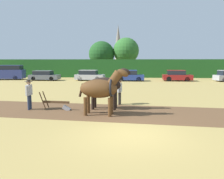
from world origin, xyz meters
name	(u,v)px	position (x,y,z in m)	size (l,w,h in m)	color
ground_plane	(131,134)	(0.00, 0.00, 0.00)	(240.00, 240.00, 0.00)	#A88E4C
plowed_furrow_strip	(17,108)	(-6.58, 4.17, 0.00)	(34.00, 4.08, 0.01)	brown
hedgerow	(127,68)	(0.00, 29.95, 1.56)	(63.67, 1.35, 3.12)	#1E511E
tree_far_left	(102,54)	(-5.21, 36.51, 4.23)	(5.20, 5.20, 6.84)	#423323
tree_left	(126,51)	(-0.27, 36.61, 4.91)	(5.19, 5.19, 7.52)	#423323
church_spire	(118,46)	(-3.30, 74.02, 8.51)	(2.50, 2.50, 16.27)	gray
draft_horse_lead_left	(101,88)	(-1.47, 2.92, 1.37)	(2.65, 1.19, 2.44)	#513319
draft_horse_lead_right	(106,85)	(-1.32, 4.33, 1.40)	(2.62, 1.09, 2.44)	black
plow	(58,104)	(-4.02, 3.90, 0.33)	(1.81, 0.51, 1.13)	#4C331E
farmer_at_plow	(29,92)	(-5.68, 3.89, 1.00)	(0.43, 0.67, 1.71)	#28334C
farmer_beside_team	(120,90)	(-0.60, 5.73, 0.95)	(0.41, 0.63, 1.64)	#38332D
parked_van	(6,72)	(-18.32, 23.99, 1.13)	(5.36, 2.61, 2.21)	navy
parked_car_left	(44,76)	(-12.13, 23.08, 0.69)	(4.33, 1.95, 1.43)	#565B66
parked_car_center_left	(89,75)	(-5.50, 23.22, 0.73)	(4.31, 2.15, 1.53)	#A8A8B2
parked_car_center	(130,76)	(0.28, 22.99, 0.74)	(3.96, 1.96, 1.54)	navy
parked_car_center_right	(177,76)	(6.96, 23.37, 0.74)	(4.14, 2.13, 1.53)	maroon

